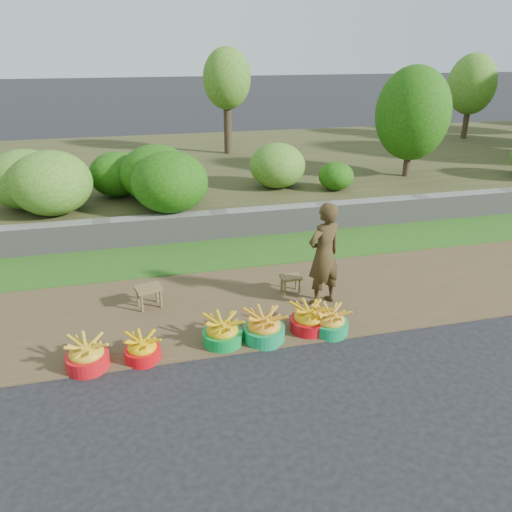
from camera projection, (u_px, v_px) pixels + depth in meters
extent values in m
plane|color=black|center=(276.00, 349.00, 6.37)|extent=(120.00, 120.00, 0.00)
cube|color=#503D26|center=(253.00, 303.00, 7.49)|extent=(80.00, 2.50, 0.02)
cube|color=#2A5C17|center=(227.00, 253.00, 9.27)|extent=(80.00, 1.50, 0.04)
cube|color=slate|center=(219.00, 225.00, 9.93)|extent=(80.00, 0.35, 0.55)
cube|color=#3D3D1E|center=(189.00, 171.00, 14.31)|extent=(80.00, 10.00, 0.50)
cylinder|color=#34281A|center=(466.00, 119.00, 17.60)|extent=(0.20, 0.20, 1.35)
ellipsoid|color=#497E21|center=(472.00, 84.00, 17.15)|extent=(1.63, 1.63, 2.03)
cylinder|color=#34281A|center=(408.00, 156.00, 12.54)|extent=(0.17, 0.17, 1.00)
ellipsoid|color=#1F560C|center=(413.00, 113.00, 12.13)|extent=(1.80, 1.80, 2.26)
cylinder|color=#34281A|center=(228.00, 124.00, 15.06)|extent=(0.24, 0.24, 1.75)
ellipsoid|color=#497E21|center=(227.00, 79.00, 14.55)|extent=(1.41, 1.41, 1.76)
ellipsoid|color=#497E21|center=(51.00, 183.00, 9.63)|extent=(1.55, 1.55, 1.24)
ellipsoid|color=#1F560C|center=(117.00, 174.00, 10.87)|extent=(1.21, 1.21, 0.97)
ellipsoid|color=#1F560C|center=(170.00, 182.00, 9.77)|extent=(1.51, 1.51, 1.21)
ellipsoid|color=#497E21|center=(25.00, 179.00, 10.01)|extent=(1.49, 1.49, 1.19)
ellipsoid|color=#1F560C|center=(167.00, 188.00, 10.36)|extent=(0.86, 0.86, 0.69)
ellipsoid|color=#497E21|center=(277.00, 166.00, 11.51)|extent=(1.28, 1.28, 1.03)
ellipsoid|color=#1F560C|center=(336.00, 176.00, 11.38)|extent=(0.80, 0.80, 0.64)
ellipsoid|color=#1F560C|center=(156.00, 173.00, 10.47)|extent=(1.49, 1.49, 1.19)
cylinder|color=red|center=(88.00, 361.00, 5.97)|extent=(0.51, 0.51, 0.19)
ellipsoid|color=gold|center=(86.00, 351.00, 5.92)|extent=(0.45, 0.45, 0.29)
cylinder|color=red|center=(143.00, 354.00, 6.13)|extent=(0.45, 0.45, 0.16)
ellipsoid|color=#E4A403|center=(142.00, 345.00, 6.08)|extent=(0.39, 0.39, 0.26)
cylinder|color=#098731|center=(223.00, 338.00, 6.45)|extent=(0.52, 0.52, 0.19)
ellipsoid|color=#CC9E0B|center=(222.00, 328.00, 6.39)|extent=(0.46, 0.46, 0.30)
cylinder|color=#0E8B4E|center=(264.00, 333.00, 6.53)|extent=(0.55, 0.55, 0.20)
ellipsoid|color=orange|center=(264.00, 323.00, 6.47)|extent=(0.48, 0.48, 0.31)
cylinder|color=#B80A13|center=(309.00, 324.00, 6.75)|extent=(0.52, 0.52, 0.19)
ellipsoid|color=#CA940B|center=(309.00, 315.00, 6.69)|extent=(0.46, 0.46, 0.30)
cylinder|color=#0D8C4B|center=(330.00, 327.00, 6.70)|extent=(0.49, 0.49, 0.18)
ellipsoid|color=orange|center=(330.00, 318.00, 6.65)|extent=(0.43, 0.43, 0.28)
cube|color=brown|center=(148.00, 288.00, 7.24)|extent=(0.43, 0.36, 0.04)
cylinder|color=brown|center=(142.00, 303.00, 7.16)|extent=(0.04, 0.04, 0.28)
cylinder|color=brown|center=(161.00, 299.00, 7.29)|extent=(0.04, 0.04, 0.28)
cylinder|color=brown|center=(138.00, 298.00, 7.32)|extent=(0.04, 0.04, 0.28)
cylinder|color=brown|center=(157.00, 293.00, 7.44)|extent=(0.04, 0.04, 0.28)
cube|color=brown|center=(291.00, 277.00, 7.70)|extent=(0.31, 0.24, 0.04)
cylinder|color=brown|center=(285.00, 288.00, 7.65)|extent=(0.03, 0.03, 0.24)
cylinder|color=brown|center=(300.00, 287.00, 7.70)|extent=(0.03, 0.03, 0.24)
cylinder|color=brown|center=(282.00, 284.00, 7.80)|extent=(0.03, 0.03, 0.24)
cylinder|color=brown|center=(296.00, 282.00, 7.85)|extent=(0.03, 0.03, 0.24)
imported|color=black|center=(324.00, 255.00, 7.18)|extent=(0.66, 0.54, 1.56)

